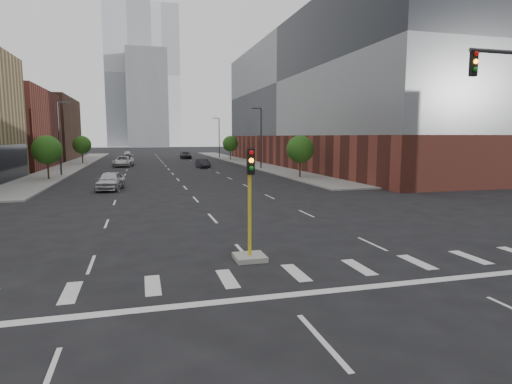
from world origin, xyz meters
name	(u,v)px	position (x,y,z in m)	size (l,w,h in m)	color
sidewalk_left_far	(76,164)	(-15.00, 74.00, 0.07)	(5.00, 92.00, 0.15)	gray
sidewalk_right_far	(242,161)	(15.00, 74.00, 0.07)	(5.00, 92.00, 0.15)	gray
building_left_far_b	(22,129)	(-27.50, 92.00, 6.50)	(20.00, 24.00, 13.00)	brown
building_right_main	(344,100)	(29.50, 60.00, 11.00)	(24.00, 70.00, 22.00)	brown
tower_left	(129,76)	(-8.00, 220.00, 35.00)	(22.00, 22.00, 70.00)	#B2B7BC
tower_right	(162,77)	(10.00, 260.00, 40.00)	(20.00, 20.00, 80.00)	#B2B7BC
tower_mid	(147,99)	(0.00, 200.00, 22.00)	(18.00, 18.00, 44.00)	slate
median_traffic_signal	(250,236)	(0.00, 8.97, 0.97)	(1.20, 1.20, 4.40)	#999993
streetlight_right_a	(260,136)	(13.41, 55.00, 5.01)	(1.60, 0.22, 9.07)	#2D2D30
streetlight_right_b	(219,136)	(13.41, 90.00, 5.01)	(1.60, 0.22, 9.07)	#2D2D30
streetlight_left	(60,135)	(-13.41, 50.00, 5.01)	(1.60, 0.22, 9.07)	#2D2D30
tree_left_near	(47,150)	(-14.00, 45.00, 3.39)	(3.20, 3.20, 4.85)	#382619
tree_left_far	(82,145)	(-14.00, 75.00, 3.39)	(3.20, 3.20, 4.85)	#382619
tree_right_near	(300,149)	(14.00, 40.00, 3.39)	(3.20, 3.20, 4.85)	#382619
tree_right_far	(230,144)	(14.00, 80.00, 3.39)	(3.20, 3.20, 4.85)	#382619
car_near_left	(110,181)	(-6.76, 34.07, 0.85)	(2.00, 4.98, 1.70)	#BBBAC0
car_mid_right	(203,163)	(5.38, 59.81, 0.72)	(1.53, 4.39, 1.45)	black
car_far_left	(123,161)	(-6.72, 65.93, 0.84)	(2.79, 6.06, 1.68)	silver
car_deep_right	(186,155)	(5.63, 88.34, 0.80)	(2.23, 5.48, 1.59)	black
car_distant	(127,154)	(-7.07, 104.34, 0.67)	(1.59, 3.94, 1.34)	silver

